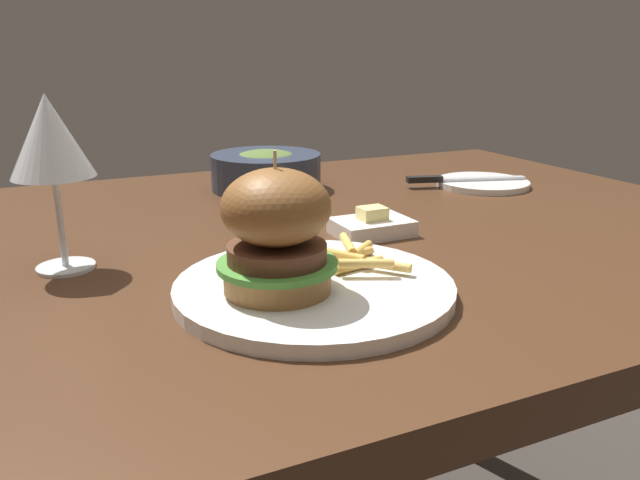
% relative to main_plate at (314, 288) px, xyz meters
% --- Properties ---
extents(dining_table, '(1.27, 0.88, 0.74)m').
position_rel_main_plate_xyz_m(dining_table, '(0.08, 0.21, -0.10)').
color(dining_table, '#472B19').
rests_on(dining_table, ground).
extents(main_plate, '(0.27, 0.27, 0.01)m').
position_rel_main_plate_xyz_m(main_plate, '(0.00, 0.00, 0.00)').
color(main_plate, white).
rests_on(main_plate, dining_table).
extents(burger_sandwich, '(0.11, 0.11, 0.13)m').
position_rel_main_plate_xyz_m(burger_sandwich, '(-0.04, -0.01, 0.06)').
color(burger_sandwich, '#9E6B38').
rests_on(burger_sandwich, main_plate).
extents(fries_pile, '(0.08, 0.11, 0.02)m').
position_rel_main_plate_xyz_m(fries_pile, '(0.06, 0.02, 0.02)').
color(fries_pile, gold).
rests_on(fries_pile, main_plate).
extents(wine_glass, '(0.08, 0.08, 0.18)m').
position_rel_main_plate_xyz_m(wine_glass, '(-0.21, 0.18, 0.13)').
color(wine_glass, silver).
rests_on(wine_glass, dining_table).
extents(bread_plate, '(0.15, 0.15, 0.01)m').
position_rel_main_plate_xyz_m(bread_plate, '(0.46, 0.32, -0.00)').
color(bread_plate, white).
rests_on(bread_plate, dining_table).
extents(table_knife, '(0.20, 0.07, 0.01)m').
position_rel_main_plate_xyz_m(table_knife, '(0.42, 0.34, 0.01)').
color(table_knife, silver).
rests_on(table_knife, bread_plate).
extents(butter_dish, '(0.09, 0.07, 0.04)m').
position_rel_main_plate_xyz_m(butter_dish, '(0.15, 0.15, 0.00)').
color(butter_dish, white).
rests_on(butter_dish, dining_table).
extents(soup_bowl, '(0.18, 0.18, 0.06)m').
position_rel_main_plate_xyz_m(soup_bowl, '(0.12, 0.46, 0.02)').
color(soup_bowl, '#2D384C').
rests_on(soup_bowl, dining_table).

